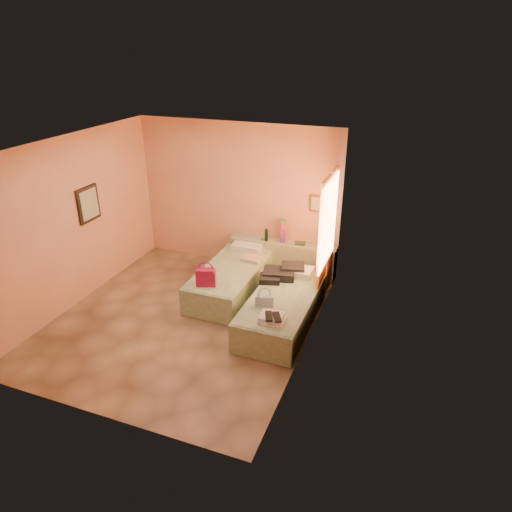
# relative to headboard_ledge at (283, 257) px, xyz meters

# --- Properties ---
(ground) EXTENTS (4.50, 4.50, 0.00)m
(ground) POSITION_rel_headboard_ledge_xyz_m (-0.98, -2.10, -0.33)
(ground) COLOR #A08560
(ground) RESTS_ON ground
(room_walls) EXTENTS (4.02, 4.51, 2.81)m
(room_walls) POSITION_rel_headboard_ledge_xyz_m (-0.77, -1.53, 1.46)
(room_walls) COLOR #E8AA7B
(room_walls) RESTS_ON ground
(headboard_ledge) EXTENTS (2.05, 0.30, 0.65)m
(headboard_ledge) POSITION_rel_headboard_ledge_xyz_m (0.00, 0.00, 0.00)
(headboard_ledge) COLOR #959E81
(headboard_ledge) RESTS_ON ground
(bed_left) EXTENTS (0.92, 2.01, 0.50)m
(bed_left) POSITION_rel_headboard_ledge_xyz_m (-0.63, -1.05, -0.08)
(bed_left) COLOR #A6C19B
(bed_left) RESTS_ON ground
(bed_right) EXTENTS (0.92, 2.01, 0.50)m
(bed_right) POSITION_rel_headboard_ledge_xyz_m (0.52, -1.70, -0.08)
(bed_right) COLOR #A6C19B
(bed_right) RESTS_ON ground
(water_bottle) EXTENTS (0.08, 0.08, 0.24)m
(water_bottle) POSITION_rel_headboard_ledge_xyz_m (-0.31, -0.06, 0.44)
(water_bottle) COLOR #12331D
(water_bottle) RESTS_ON headboard_ledge
(rainbow_box) EXTENTS (0.13, 0.13, 0.44)m
(rainbow_box) POSITION_rel_headboard_ledge_xyz_m (-0.01, 0.01, 0.55)
(rainbow_box) COLOR maroon
(rainbow_box) RESTS_ON headboard_ledge
(small_dish) EXTENTS (0.13, 0.13, 0.03)m
(small_dish) POSITION_rel_headboard_ledge_xyz_m (-0.38, -0.02, 0.34)
(small_dish) COLOR #478357
(small_dish) RESTS_ON headboard_ledge
(green_book) EXTENTS (0.23, 0.18, 0.03)m
(green_book) POSITION_rel_headboard_ledge_xyz_m (0.33, 0.01, 0.34)
(green_book) COLOR #234329
(green_book) RESTS_ON headboard_ledge
(flower_vase) EXTENTS (0.30, 0.30, 0.29)m
(flower_vase) POSITION_rel_headboard_ledge_xyz_m (0.75, 0.03, 0.47)
(flower_vase) COLOR white
(flower_vase) RESTS_ON headboard_ledge
(magenta_handbag) EXTENTS (0.36, 0.27, 0.30)m
(magenta_handbag) POSITION_rel_headboard_ledge_xyz_m (-0.75, -1.76, 0.32)
(magenta_handbag) COLOR maroon
(magenta_handbag) RESTS_ON bed_left
(khaki_garment) EXTENTS (0.38, 0.31, 0.06)m
(khaki_garment) POSITION_rel_headboard_ledge_xyz_m (-0.38, -0.65, 0.21)
(khaki_garment) COLOR tan
(khaki_garment) RESTS_ON bed_left
(clothes_pile) EXTENTS (0.67, 0.67, 0.17)m
(clothes_pile) POSITION_rel_headboard_ledge_xyz_m (0.33, -1.10, 0.26)
(clothes_pile) COLOR black
(clothes_pile) RESTS_ON bed_right
(blue_handbag) EXTENTS (0.29, 0.18, 0.17)m
(blue_handbag) POSITION_rel_headboard_ledge_xyz_m (0.35, -2.04, 0.26)
(blue_handbag) COLOR #436AA0
(blue_handbag) RESTS_ON bed_right
(towel_stack) EXTENTS (0.35, 0.30, 0.10)m
(towel_stack) POSITION_rel_headboard_ledge_xyz_m (0.61, -2.41, 0.23)
(towel_stack) COLOR white
(towel_stack) RESTS_ON bed_right
(sandal_pair) EXTENTS (0.27, 0.31, 0.03)m
(sandal_pair) POSITION_rel_headboard_ledge_xyz_m (0.62, -2.46, 0.29)
(sandal_pair) COLOR black
(sandal_pair) RESTS_ON towel_stack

